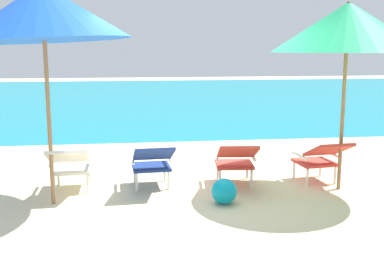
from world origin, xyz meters
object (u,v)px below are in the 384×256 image
object	(u,v)px
beach_umbrella_left	(43,13)
lounge_chair_far_right	(321,157)
lounge_chair_far_left	(70,164)
lounge_chair_near_left	(152,161)
beach_umbrella_right	(348,27)
lounge_chair_near_right	(236,159)
beach_ball	(224,191)

from	to	relation	value
beach_umbrella_left	lounge_chair_far_right	bearing A→B (deg)	5.69
lounge_chair_far_left	lounge_chair_near_left	world-z (taller)	same
lounge_chair_near_left	lounge_chair_far_right	world-z (taller)	same
lounge_chair_far_right	beach_umbrella_right	xyz separation A→B (m)	(0.17, -0.25, 1.80)
lounge_chair_far_right	beach_umbrella_right	bearing A→B (deg)	-56.87
beach_umbrella_right	lounge_chair_near_left	bearing A→B (deg)	173.26
lounge_chair_near_left	beach_umbrella_left	size ratio (longest dim) A/B	0.33
lounge_chair_far_right	lounge_chair_far_left	bearing A→B (deg)	179.23
lounge_chair_far_right	beach_umbrella_left	world-z (taller)	beach_umbrella_left
beach_umbrella_right	lounge_chair_near_right	bearing A→B (deg)	168.61
lounge_chair_far_right	beach_umbrella_right	size ratio (longest dim) A/B	0.33
beach_umbrella_left	beach_ball	bearing A→B (deg)	-7.55
lounge_chair_near_right	lounge_chair_near_left	bearing A→B (deg)	178.97
lounge_chair_near_left	beach_ball	world-z (taller)	lounge_chair_near_left
lounge_chair_near_right	lounge_chair_far_right	xyz separation A→B (m)	(1.23, -0.03, 0.00)
lounge_chair_near_left	beach_ball	bearing A→B (deg)	-38.82
lounge_chair_far_left	beach_umbrella_left	bearing A→B (deg)	-112.59
lounge_chair_near_left	beach_umbrella_left	bearing A→B (deg)	-161.86
lounge_chair_far_right	beach_ball	bearing A→B (deg)	-157.09
lounge_chair_near_right	beach_umbrella_right	size ratio (longest dim) A/B	0.33
lounge_chair_near_left	lounge_chair_far_right	xyz separation A→B (m)	(2.40, -0.05, 0.00)
lounge_chair_far_left	beach_umbrella_left	xyz separation A→B (m)	(-0.17, -0.41, 1.94)
beach_ball	beach_umbrella_right	bearing A→B (deg)	13.08
lounge_chair_near_left	beach_umbrella_left	world-z (taller)	beach_umbrella_left
beach_umbrella_left	lounge_chair_far_left	bearing A→B (deg)	67.41
lounge_chair_near_left	lounge_chair_far_right	size ratio (longest dim) A/B	0.98
lounge_chair_near_right	lounge_chair_far_right	size ratio (longest dim) A/B	1.00
beach_umbrella_left	beach_umbrella_right	xyz separation A→B (m)	(3.83, 0.11, -0.14)
lounge_chair_far_right	beach_umbrella_left	distance (m)	4.16
lounge_chair_far_right	beach_umbrella_right	world-z (taller)	beach_umbrella_right
lounge_chair_near_right	beach_umbrella_right	distance (m)	2.29
lounge_chair_near_right	beach_ball	xyz separation A→B (m)	(-0.30, -0.68, -0.24)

